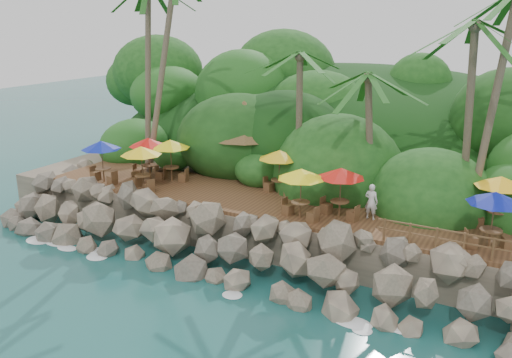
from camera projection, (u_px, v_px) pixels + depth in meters
The scene contains 12 objects.
ground at pixel (194, 283), 24.66m from camera, with size 140.00×140.00×0.00m, color #19514F.
land_base at pixel (323, 175), 37.84m from camera, with size 32.00×25.20×2.10m, color gray.
jungle_hill at pixel (356, 165), 44.47m from camera, with size 44.80×28.00×15.40m, color #143811.
seawall at pixel (217, 244), 26.02m from camera, with size 29.00×4.00×2.30m, color gray, non-canonical shape.
terrace at pixel (256, 200), 29.09m from camera, with size 26.00×5.00×0.20m, color brown.
jungle_foliage at pixel (318, 193), 37.30m from camera, with size 44.00×16.00×12.00m, color #143811, non-canonical shape.
foam_line at pixel (198, 280), 24.91m from camera, with size 25.20×0.80×0.06m.
palms at pixel (310, 14), 27.84m from camera, with size 26.26×6.82×13.16m.
palapa at pixel (244, 119), 32.59m from camera, with size 4.90×4.90×4.60m.
dining_clusters at pixel (259, 163), 28.04m from camera, with size 23.54×5.44×2.51m.
railing at pixel (450, 239), 22.17m from camera, with size 6.10×0.10×1.00m.
waiter at pixel (371, 202), 25.85m from camera, with size 0.65×0.42×1.77m, color silver.
Camera 1 is at (13.08, -18.22, 11.66)m, focal length 37.73 mm.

